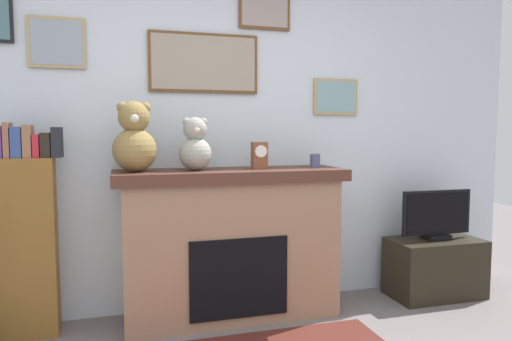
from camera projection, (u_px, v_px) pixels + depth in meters
The scene contains 9 objects.
back_wall at pixel (208, 133), 3.44m from camera, with size 5.20×0.15×2.60m.
fireplace at pixel (231, 243), 3.25m from camera, with size 1.60×0.53×1.05m.
bookshelf at pixel (26, 237), 2.91m from camera, with size 0.42×0.16×1.37m.
tv_stand at pixel (435, 268), 3.68m from camera, with size 0.73×0.40×0.46m, color black.
television at pixel (436, 216), 3.64m from camera, with size 0.61×0.14×0.39m.
candle_jar at pixel (315, 161), 3.36m from camera, with size 0.07×0.07×0.10m, color #4C517A.
mantel_clock at pixel (259, 155), 3.24m from camera, with size 0.11×0.08×0.19m.
teddy_bear_brown at pixel (135, 140), 2.99m from camera, with size 0.28×0.28×0.46m.
teddy_bear_grey at pixel (195, 147), 3.11m from camera, with size 0.22×0.22×0.36m.
Camera 1 is at (-0.62, -1.42, 1.32)m, focal length 32.32 mm.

